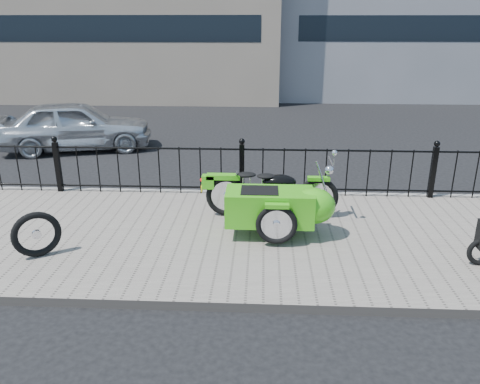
{
  "coord_description": "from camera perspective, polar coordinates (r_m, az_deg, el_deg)",
  "views": [
    {
      "loc": [
        0.38,
        -7.03,
        3.15
      ],
      "look_at": [
        0.03,
        -0.1,
        0.66
      ],
      "focal_mm": 35.0,
      "sensor_mm": 36.0,
      "label": 1
    }
  ],
  "objects": [
    {
      "name": "ground",
      "position": [
        7.71,
        -0.22,
        -4.37
      ],
      "size": [
        120.0,
        120.0,
        0.0
      ],
      "primitive_type": "plane",
      "color": "black",
      "rests_on": "ground"
    },
    {
      "name": "sidewalk",
      "position": [
        7.23,
        -0.43,
        -5.55
      ],
      "size": [
        30.0,
        3.8,
        0.12
      ],
      "primitive_type": "cube",
      "color": "gray",
      "rests_on": "ground"
    },
    {
      "name": "curb",
      "position": [
        9.02,
        0.27,
        -0.28
      ],
      "size": [
        30.0,
        0.1,
        0.12
      ],
      "primitive_type": "cube",
      "color": "gray",
      "rests_on": "ground"
    },
    {
      "name": "iron_fence",
      "position": [
        8.72,
        0.23,
        2.66
      ],
      "size": [
        14.11,
        0.11,
        1.08
      ],
      "color": "black",
      "rests_on": "sidewalk"
    },
    {
      "name": "motorcycle_sidecar",
      "position": [
        7.12,
        5.02,
        -1.35
      ],
      "size": [
        2.28,
        1.48,
        0.98
      ],
      "color": "black",
      "rests_on": "sidewalk"
    },
    {
      "name": "spare_tire",
      "position": [
        6.98,
        -23.56,
        -4.76
      ],
      "size": [
        0.6,
        0.44,
        0.66
      ],
      "primitive_type": "torus",
      "rotation": [
        1.57,
        0.0,
        0.59
      ],
      "color": "black",
      "rests_on": "sidewalk"
    },
    {
      "name": "sedan_car",
      "position": [
        13.1,
        -19.37,
        7.65
      ],
      "size": [
        4.11,
        2.49,
        1.31
      ],
      "primitive_type": "imported",
      "rotation": [
        0.0,
        0.0,
        1.83
      ],
      "color": "silver",
      "rests_on": "ground"
    }
  ]
}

